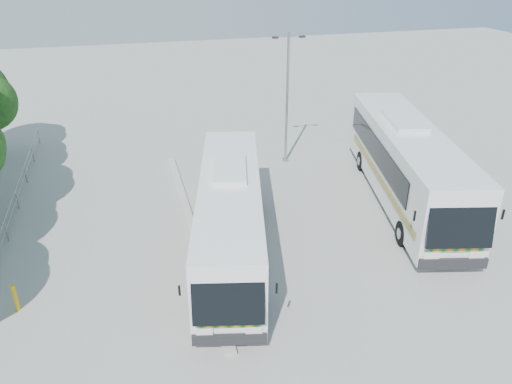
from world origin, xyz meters
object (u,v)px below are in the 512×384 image
object	(u,v)px
coach_adjacent	(406,162)
bollard	(15,298)
lamppost	(287,94)
coach_main	(230,214)

from	to	relation	value
coach_adjacent	bollard	bearing A→B (deg)	-153.34
bollard	coach_adjacent	bearing A→B (deg)	13.19
lamppost	bollard	size ratio (longest dim) A/B	6.98
lamppost	bollard	distance (m)	16.88
bollard	coach_main	bearing A→B (deg)	11.63
coach_main	coach_adjacent	size ratio (longest dim) A/B	0.88
coach_main	lamppost	distance (m)	10.17
coach_adjacent	lamppost	xyz separation A→B (m)	(-4.04, 6.11, 2.01)
coach_main	coach_adjacent	bearing A→B (deg)	27.62
coach_adjacent	bollard	world-z (taller)	coach_adjacent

